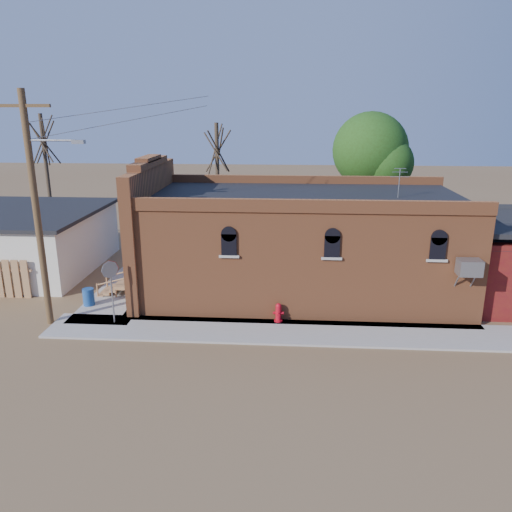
# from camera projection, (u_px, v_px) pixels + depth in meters

# --- Properties ---
(ground) EXTENTS (120.00, 120.00, 0.00)m
(ground) POSITION_uv_depth(u_px,v_px,m) (251.00, 342.00, 18.43)
(ground) COLOR brown
(ground) RESTS_ON ground
(sidewalk_south) EXTENTS (19.00, 2.20, 0.08)m
(sidewalk_south) POSITION_uv_depth(u_px,v_px,m) (291.00, 332.00, 19.18)
(sidewalk_south) COLOR #9E9991
(sidewalk_south) RESTS_ON ground
(sidewalk_west) EXTENTS (2.60, 10.00, 0.08)m
(sidewalk_west) POSITION_uv_depth(u_px,v_px,m) (133.00, 283.00, 24.57)
(sidewalk_west) COLOR #9E9991
(sidewalk_west) RESTS_ON ground
(brick_bar) EXTENTS (16.40, 7.97, 6.30)m
(brick_bar) POSITION_uv_depth(u_px,v_px,m) (296.00, 243.00, 22.91)
(brick_bar) COLOR #A45832
(brick_bar) RESTS_ON ground
(utility_pole) EXTENTS (3.12, 0.26, 9.00)m
(utility_pole) POSITION_uv_depth(u_px,v_px,m) (37.00, 206.00, 18.74)
(utility_pole) COLOR #48341C
(utility_pole) RESTS_ON ground
(tree_bare_near) EXTENTS (2.80, 2.80, 7.65)m
(tree_bare_near) POSITION_uv_depth(u_px,v_px,m) (217.00, 149.00, 29.35)
(tree_bare_near) COLOR #4E402C
(tree_bare_near) RESTS_ON ground
(tree_bare_far) EXTENTS (2.80, 2.80, 8.16)m
(tree_bare_far) POSITION_uv_depth(u_px,v_px,m) (43.00, 141.00, 30.91)
(tree_bare_far) COLOR #4E402C
(tree_bare_far) RESTS_ON ground
(tree_leafy) EXTENTS (4.40, 4.40, 8.15)m
(tree_leafy) POSITION_uv_depth(u_px,v_px,m) (370.00, 150.00, 29.25)
(tree_leafy) COLOR #4E402C
(tree_leafy) RESTS_ON ground
(fire_hydrant) EXTENTS (0.44, 0.42, 0.77)m
(fire_hydrant) POSITION_uv_depth(u_px,v_px,m) (278.00, 312.00, 19.95)
(fire_hydrant) COLOR #B00A18
(fire_hydrant) RESTS_ON sidewalk_south
(stop_sign) EXTENTS (0.52, 0.56, 2.57)m
(stop_sign) POSITION_uv_depth(u_px,v_px,m) (111.00, 275.00, 19.42)
(stop_sign) COLOR gray
(stop_sign) RESTS_ON sidewalk_south
(trash_barrel) EXTENTS (0.49, 0.49, 0.75)m
(trash_barrel) POSITION_uv_depth(u_px,v_px,m) (89.00, 297.00, 21.63)
(trash_barrel) COLOR navy
(trash_barrel) RESTS_ON sidewalk_west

